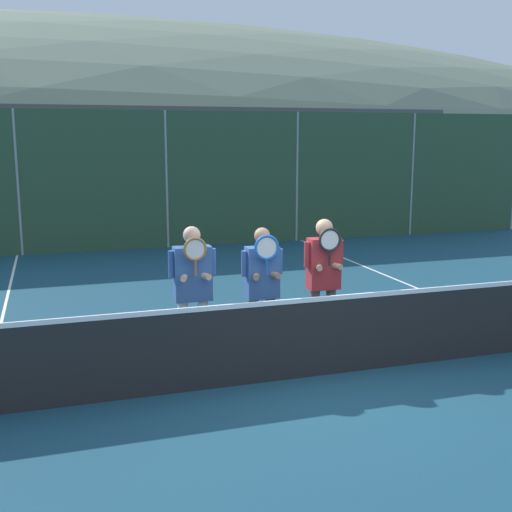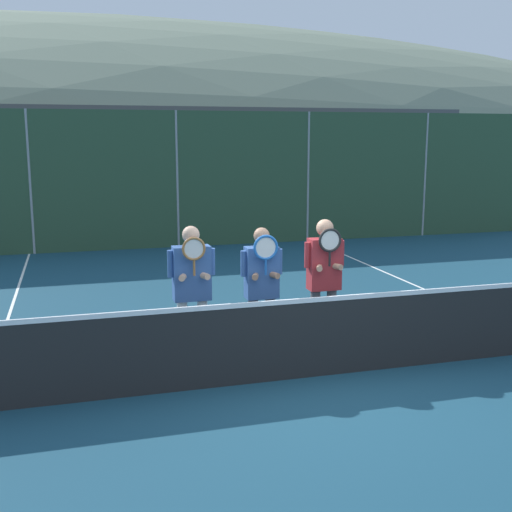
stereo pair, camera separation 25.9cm
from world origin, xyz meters
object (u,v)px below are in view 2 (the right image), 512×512
object	(u,v)px
player_leftmost	(192,284)
player_center_right	(324,274)
car_left_of_center	(116,203)
car_center	(280,197)
player_center_left	(262,283)

from	to	relation	value
player_leftmost	player_center_right	distance (m)	1.77
car_left_of_center	car_center	xyz separation A→B (m)	(5.25, 0.06, 0.03)
player_leftmost	car_left_of_center	size ratio (longest dim) A/B	0.39
player_center_left	car_left_of_center	distance (m)	12.34
player_center_left	car_left_of_center	xyz separation A→B (m)	(-0.96, 12.30, -0.17)
car_left_of_center	car_center	world-z (taller)	car_center
car_left_of_center	player_center_left	bearing A→B (deg)	-85.52
player_center_left	car_center	distance (m)	13.09
player_leftmost	player_center_left	distance (m)	0.89
player_leftmost	car_left_of_center	world-z (taller)	player_leftmost
player_center_left	car_center	size ratio (longest dim) A/B	0.42
car_center	player_leftmost	bearing A→B (deg)	-112.82
player_leftmost	car_center	bearing A→B (deg)	67.18
player_leftmost	car_center	xyz separation A→B (m)	(5.18, 12.30, -0.18)
player_center_right	car_center	world-z (taller)	player_center_right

